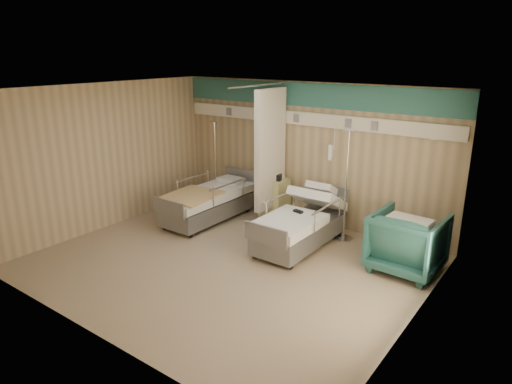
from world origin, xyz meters
TOP-DOWN VIEW (x-y plane):
  - ground at (0.00, 0.00)m, footprint 6.00×5.00m
  - room_walls at (-0.03, 0.25)m, footprint 6.04×5.04m
  - bed_right at (0.60, 1.30)m, footprint 1.00×2.16m
  - bed_left at (-1.60, 1.30)m, footprint 1.00×2.16m
  - bedside_cabinet at (-0.55, 2.20)m, footprint 0.50×0.48m
  - visitor_armchair at (2.45, 1.48)m, footprint 1.08×1.11m
  - waffle_blanket at (2.43, 1.43)m, footprint 0.72×0.65m
  - iv_stand_right at (1.10, 2.03)m, footprint 0.37×0.37m
  - iv_stand_left at (-2.08, 2.12)m, footprint 0.34×0.34m
  - call_remote at (0.56, 1.29)m, footprint 0.20×0.12m
  - tan_blanket at (-1.61, 0.84)m, footprint 0.99×1.20m
  - toiletry_bag at (-0.49, 2.14)m, footprint 0.27×0.22m
  - white_cup at (-0.67, 2.27)m, footprint 0.10×0.10m

SIDE VIEW (x-z plane):
  - ground at x=0.00m, z-range 0.00..0.00m
  - bed_right at x=0.60m, z-range 0.00..0.63m
  - bed_left at x=-1.60m, z-range 0.00..0.63m
  - iv_stand_left at x=-2.08m, z-range -0.56..1.34m
  - iv_stand_right at x=1.10m, z-range -0.61..1.45m
  - bedside_cabinet at x=-0.55m, z-range 0.00..0.85m
  - visitor_armchair at x=2.45m, z-range 0.00..0.97m
  - tan_blanket at x=-1.61m, z-range 0.63..0.67m
  - call_remote at x=0.56m, z-range 0.63..0.67m
  - toiletry_bag at x=-0.49m, z-range 0.85..0.98m
  - white_cup at x=-0.67m, z-range 0.85..0.98m
  - waffle_blanket at x=2.43m, z-range 0.97..1.04m
  - room_walls at x=-0.03m, z-range 0.45..3.27m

